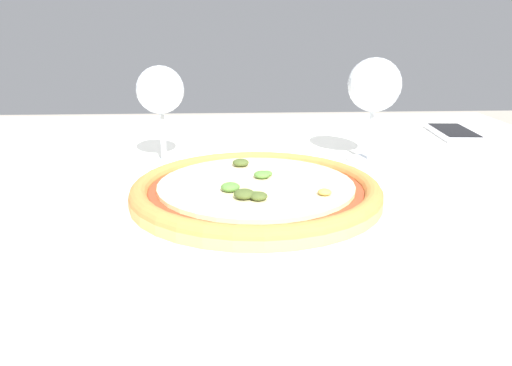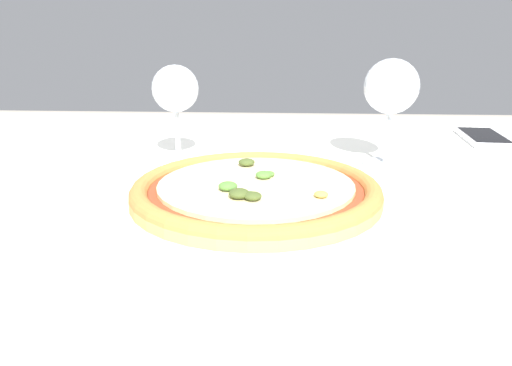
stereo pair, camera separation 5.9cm
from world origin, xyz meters
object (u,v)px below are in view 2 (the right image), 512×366
Objects in this scene: pizza_plate at (256,193)px; cell_phone at (483,137)px; dining_table at (184,253)px; wine_glass_far_right at (175,92)px; wine_glass_far_left at (391,90)px.

cell_phone is (0.41, 0.38, -0.01)m from pizza_plate.
dining_table is 9.06× the size of cell_phone.
wine_glass_far_right reaches higher than cell_phone.
pizza_plate reaches higher than cell_phone.
pizza_plate is at bearing -137.06° from cell_phone.
dining_table is 0.25m from wine_glass_far_right.
wine_glass_far_right reaches higher than dining_table.
cell_phone is at bearing 18.87° from wine_glass_far_right.
dining_table is 8.88× the size of wine_glass_far_right.
wine_glass_far_left is (0.19, 0.20, 0.10)m from pizza_plate.
pizza_plate is (0.10, -0.03, 0.09)m from dining_table.
cell_phone is at bearing 34.91° from dining_table.
pizza_plate is at bearing -55.59° from wine_glass_far_right.
wine_glass_far_right is at bearing -161.13° from cell_phone.
wine_glass_far_left is (0.29, 0.17, 0.19)m from dining_table.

